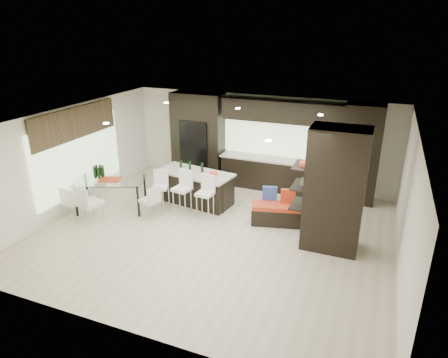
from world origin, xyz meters
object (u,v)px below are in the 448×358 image
at_px(chair_near, 90,205).
at_px(bench, 279,214).
at_px(chair_end, 150,203).
at_px(stool_left, 161,194).
at_px(stool_right, 205,201).
at_px(dining_table, 111,195).
at_px(stool_mid, 182,197).
at_px(kitchen_island, 195,187).
at_px(chair_far, 74,204).
at_px(floor_vase, 320,216).

bearing_deg(chair_near, bench, 33.03).
distance_m(bench, chair_end, 3.25).
bearing_deg(bench, stool_left, 172.57).
height_order(stool_right, chair_end, stool_right).
distance_m(bench, chair_near, 4.63).
bearing_deg(chair_near, stool_right, 39.76).
relative_size(bench, chair_near, 1.43).
relative_size(dining_table, chair_near, 1.88).
height_order(stool_left, chair_near, chair_near).
bearing_deg(stool_left, dining_table, -178.33).
bearing_deg(stool_right, stool_left, -176.11).
bearing_deg(stool_mid, kitchen_island, 99.66).
height_order(chair_near, chair_far, chair_near).
height_order(bench, dining_table, dining_table).
bearing_deg(chair_end, bench, -55.10).
bearing_deg(dining_table, kitchen_island, 13.38).
relative_size(bench, chair_end, 1.69).
xyz_separation_m(chair_far, chair_end, (1.72, 0.79, -0.00)).
bearing_deg(stool_mid, chair_end, -134.17).
relative_size(stool_mid, chair_end, 1.19).
bearing_deg(dining_table, stool_right, -9.42).
relative_size(stool_left, dining_table, 0.49).
distance_m(kitchen_island, stool_mid, 0.76).
xyz_separation_m(kitchen_island, floor_vase, (3.49, -0.74, 0.13)).
bearing_deg(chair_near, stool_mid, 47.25).
xyz_separation_m(stool_left, stool_right, (1.29, -0.01, 0.02)).
bearing_deg(stool_right, floor_vase, 4.47).
bearing_deg(chair_far, kitchen_island, 45.69).
bearing_deg(chair_near, kitchen_island, 60.11).
bearing_deg(chair_end, floor_vase, -63.42).
bearing_deg(chair_near, chair_far, -172.23).
height_order(kitchen_island, chair_near, chair_near).
xyz_separation_m(kitchen_island, chair_near, (-1.84, -2.07, 0.03)).
bearing_deg(chair_far, dining_table, 60.43).
relative_size(kitchen_island, chair_far, 2.65).
height_order(floor_vase, chair_end, floor_vase).
bearing_deg(chair_far, floor_vase, 17.70).
distance_m(kitchen_island, stool_right, 0.99).
bearing_deg(stool_right, bench, 15.42).
bearing_deg(kitchen_island, bench, -0.21).
relative_size(stool_left, chair_near, 0.92).
height_order(kitchen_island, chair_far, kitchen_island).
height_order(stool_right, chair_far, stool_right).
height_order(stool_mid, dining_table, stool_mid).
height_order(chair_far, chair_end, chair_far).
xyz_separation_m(stool_mid, chair_far, (-2.39, -1.28, -0.07)).
relative_size(kitchen_island, stool_right, 2.35).
xyz_separation_m(kitchen_island, stool_left, (-0.64, -0.74, -0.01)).
distance_m(stool_right, bench, 1.87).
distance_m(kitchen_island, chair_far, 3.13).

